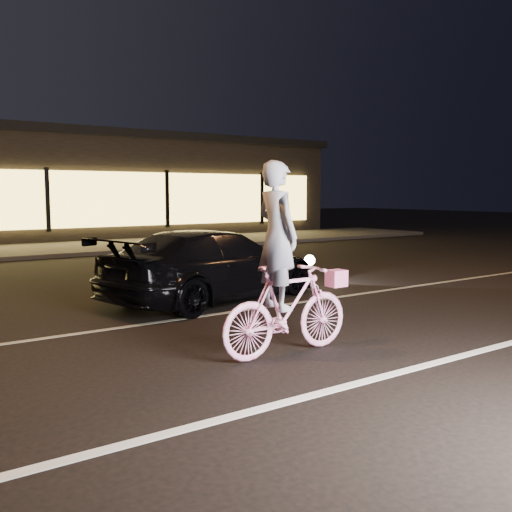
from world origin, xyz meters
TOP-DOWN VIEW (x-y plane):
  - ground at (0.00, 0.00)m, footprint 90.00×90.00m
  - lane_stripe_near at (0.00, -1.50)m, footprint 60.00×0.12m
  - lane_stripe_far at (0.00, 2.00)m, footprint 60.00×0.10m
  - sidewalk at (0.00, 13.00)m, footprint 30.00×4.00m
  - storefront at (0.00, 18.97)m, footprint 25.40×8.42m
  - cyclist at (-1.44, -0.31)m, footprint 1.74×0.60m
  - sedan at (-0.40, 2.98)m, footprint 4.49×2.68m

SIDE VIEW (x-z plane):
  - ground at x=0.00m, z-range 0.00..0.00m
  - lane_stripe_near at x=0.00m, z-range 0.00..0.01m
  - lane_stripe_far at x=0.00m, z-range 0.00..0.01m
  - sidewalk at x=0.00m, z-range 0.00..0.12m
  - sedan at x=-0.40m, z-range 0.00..1.22m
  - cyclist at x=-1.44m, z-range -0.32..1.87m
  - storefront at x=0.00m, z-range 0.05..4.25m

